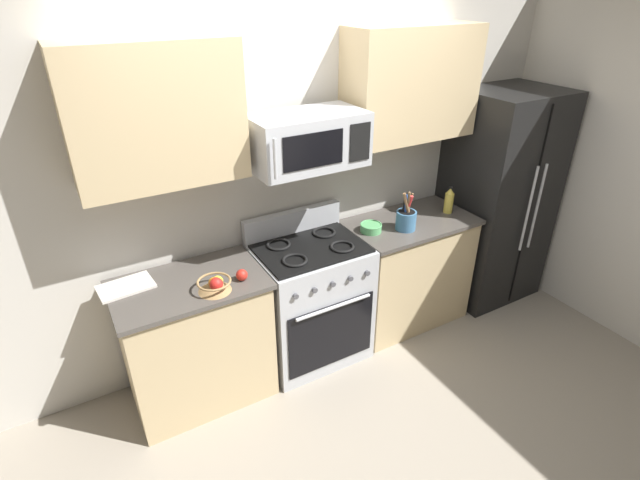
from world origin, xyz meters
The scene contains 16 objects.
ground_plane centered at (0.00, 0.00, 0.00)m, with size 16.00×16.00×0.00m, color gray.
wall_back centered at (0.00, 0.97, 1.30)m, with size 8.00×0.10×2.60m, color beige.
counter_left centered at (-0.85, 0.61, 0.46)m, with size 0.93×0.59×0.91m.
range_oven centered at (0.00, 0.61, 0.47)m, with size 0.76×0.63×1.09m.
counter_right centered at (0.89, 0.61, 0.46)m, with size 1.00×0.59×0.91m.
refrigerator centered at (1.81, 0.60, 0.90)m, with size 0.80×0.70×1.81m.
wall_right centered at (2.31, 0.00, 1.30)m, with size 0.10×8.00×2.60m, color beige.
microwave centered at (0.00, 0.64, 1.67)m, with size 0.72×0.44×0.33m.
upper_cabinets_left centered at (-0.86, 0.75, 1.91)m, with size 0.92×0.34×0.77m.
upper_cabinets_right centered at (0.89, 0.75, 1.91)m, with size 0.99×0.34×0.77m.
utensil_crock centered at (0.76, 0.52, 0.99)m, with size 0.15×0.15×0.31m.
fruit_basket centered at (-0.74, 0.44, 0.95)m, with size 0.20×0.20×0.10m.
apple_loose centered at (-0.55, 0.48, 0.95)m, with size 0.07×0.07×0.07m, color red.
cutting_board centered at (-1.20, 0.75, 0.92)m, with size 0.32×0.21×0.02m, color silver.
bottle_oil centered at (1.24, 0.59, 1.01)m, with size 0.07×0.07×0.22m.
prep_bowl centered at (0.51, 0.62, 0.94)m, with size 0.16×0.16×0.06m.
Camera 1 is at (-1.39, -1.94, 2.55)m, focal length 27.15 mm.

